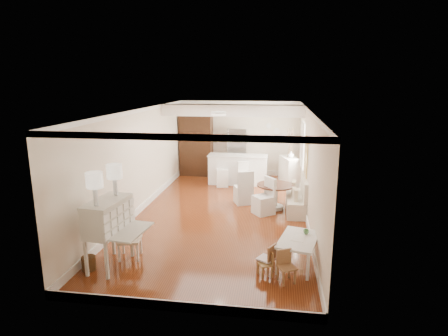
% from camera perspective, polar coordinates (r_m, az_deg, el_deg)
% --- Properties ---
extents(room, '(9.00, 9.04, 2.82)m').
position_cam_1_polar(room, '(10.06, 0.13, 4.33)').
color(room, brown).
rests_on(room, ground).
extents(secretary_bureau, '(1.16, 1.17, 1.34)m').
position_cam_1_polar(secretary_bureau, '(7.59, -17.12, -9.51)').
color(secretary_bureau, silver).
rests_on(secretary_bureau, ground).
extents(gustavian_armchair, '(0.54, 0.54, 0.81)m').
position_cam_1_polar(gustavian_armchair, '(7.92, -14.19, -10.44)').
color(gustavian_armchair, white).
rests_on(gustavian_armchair, ground).
extents(wicker_basket, '(0.32, 0.32, 0.26)m').
position_cam_1_polar(wicker_basket, '(7.78, -19.92, -13.48)').
color(wicker_basket, brown).
rests_on(wicker_basket, ground).
extents(kids_table, '(0.92, 1.25, 0.56)m').
position_cam_1_polar(kids_table, '(7.58, 11.20, -12.41)').
color(kids_table, white).
rests_on(kids_table, ground).
extents(kids_chair_a, '(0.32, 0.32, 0.49)m').
position_cam_1_polar(kids_chair_a, '(7.13, 6.32, -14.27)').
color(kids_chair_a, '#AB844E').
rests_on(kids_chair_a, ground).
extents(kids_chair_b, '(0.39, 0.39, 0.60)m').
position_cam_1_polar(kids_chair_b, '(7.21, 6.41, -13.47)').
color(kids_chair_b, '#AB764D').
rests_on(kids_chair_b, ground).
extents(kids_chair_c, '(0.38, 0.38, 0.59)m').
position_cam_1_polar(kids_chair_c, '(6.95, 9.53, -14.64)').
color(kids_chair_c, '#A6754B').
rests_on(kids_chair_c, ground).
extents(banquette, '(0.52, 1.60, 0.98)m').
position_cam_1_polar(banquette, '(10.48, 10.91, -3.92)').
color(banquette, silver).
rests_on(banquette, ground).
extents(dining_table, '(1.18, 1.18, 0.71)m').
position_cam_1_polar(dining_table, '(10.62, 7.81, -4.35)').
color(dining_table, '#4D2618').
rests_on(dining_table, ground).
extents(slip_chair_near, '(0.67, 0.67, 0.99)m').
position_cam_1_polar(slip_chair_near, '(10.14, 6.05, -4.29)').
color(slip_chair_near, white).
rests_on(slip_chair_near, ground).
extents(slip_chair_far, '(0.63, 0.64, 1.01)m').
position_cam_1_polar(slip_chair_far, '(10.97, 2.98, -2.86)').
color(slip_chair_far, silver).
rests_on(slip_chair_far, ground).
extents(breakfast_counter, '(2.05, 0.65, 1.03)m').
position_cam_1_polar(breakfast_counter, '(13.04, 2.11, -0.22)').
color(breakfast_counter, white).
rests_on(breakfast_counter, ground).
extents(bar_stool_left, '(0.45, 0.45, 0.96)m').
position_cam_1_polar(bar_stool_left, '(12.72, -0.27, -0.70)').
color(bar_stool_left, white).
rests_on(bar_stool_left, ground).
extents(bar_stool_right, '(0.43, 0.43, 0.90)m').
position_cam_1_polar(bar_stool_right, '(12.46, 3.06, -1.16)').
color(bar_stool_right, white).
rests_on(bar_stool_right, ground).
extents(pantry_cabinet, '(1.20, 0.60, 2.30)m').
position_cam_1_polar(pantry_cabinet, '(14.23, -4.24, 3.49)').
color(pantry_cabinet, '#381E11').
rests_on(pantry_cabinet, ground).
extents(fridge, '(0.75, 0.65, 1.80)m').
position_cam_1_polar(fridge, '(13.96, 3.40, 2.28)').
color(fridge, silver).
rests_on(fridge, ground).
extents(sideboard, '(0.75, 1.10, 0.97)m').
position_cam_1_polar(sideboard, '(13.12, 9.94, -0.46)').
color(sideboard, white).
rests_on(sideboard, ground).
extents(pencil_cup, '(0.13, 0.13, 0.09)m').
position_cam_1_polar(pencil_cup, '(7.68, 12.41, -9.47)').
color(pencil_cup, '#5D9E5C').
rests_on(pencil_cup, kids_table).
extents(branch_vase, '(0.28, 0.28, 0.22)m').
position_cam_1_polar(branch_vase, '(12.97, 10.17, 2.06)').
color(branch_vase, white).
rests_on(branch_vase, sideboard).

